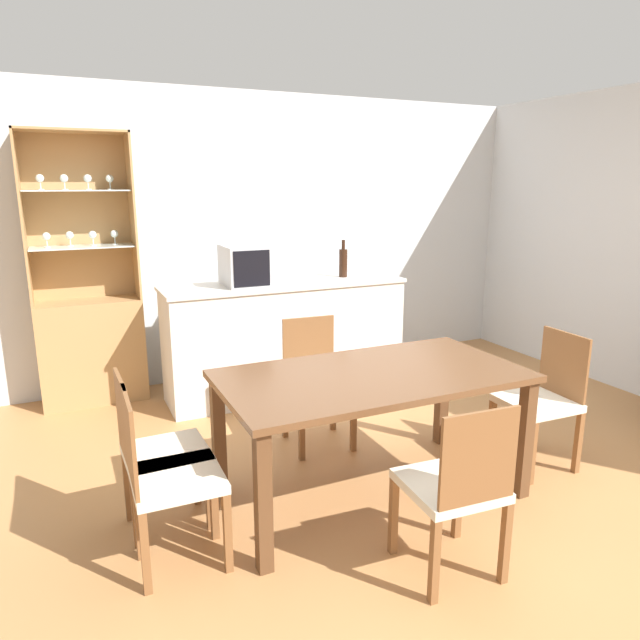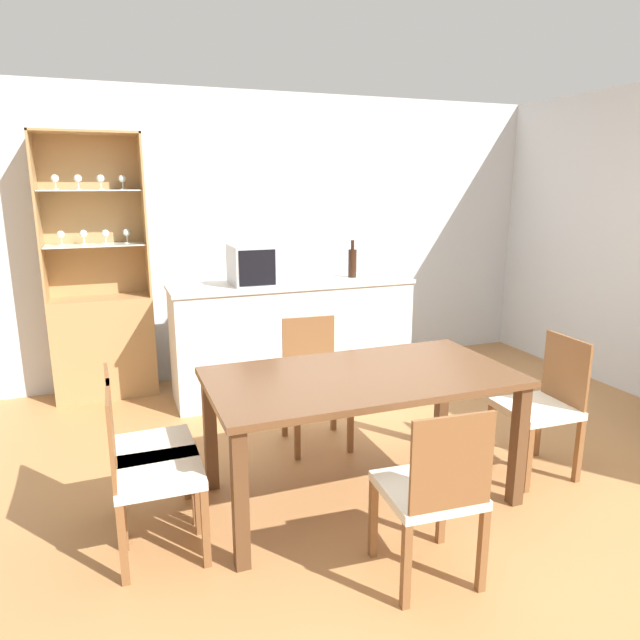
% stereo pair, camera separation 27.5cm
% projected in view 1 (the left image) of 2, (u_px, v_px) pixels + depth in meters
% --- Properties ---
extents(ground_plane, '(18.00, 18.00, 0.00)m').
position_uv_depth(ground_plane, '(432.00, 497.00, 3.29)').
color(ground_plane, '#B27A47').
extents(wall_back, '(6.80, 0.06, 2.55)m').
position_uv_depth(wall_back, '(271.00, 237.00, 5.31)').
color(wall_back, silver).
rests_on(wall_back, ground_plane).
extents(kitchen_counter, '(2.03, 0.55, 0.96)m').
position_uv_depth(kitchen_counter, '(286.00, 338.00, 4.84)').
color(kitchen_counter, silver).
rests_on(kitchen_counter, ground_plane).
extents(display_cabinet, '(0.81, 0.35, 2.15)m').
position_uv_depth(display_cabinet, '(90.00, 329.00, 4.63)').
color(display_cabinet, tan).
rests_on(display_cabinet, ground_plane).
extents(dining_table, '(1.68, 0.89, 0.74)m').
position_uv_depth(dining_table, '(372.00, 388.00, 3.18)').
color(dining_table, brown).
rests_on(dining_table, ground_plane).
extents(dining_chair_side_left_far, '(0.42, 0.42, 0.86)m').
position_uv_depth(dining_chair_side_left_far, '(158.00, 453.00, 2.87)').
color(dining_chair_side_left_far, beige).
rests_on(dining_chair_side_left_far, ground_plane).
extents(dining_chair_side_left_near, '(0.41, 0.41, 0.86)m').
position_uv_depth(dining_chair_side_left_near, '(167.00, 477.00, 2.64)').
color(dining_chair_side_left_near, beige).
rests_on(dining_chair_side_left_near, ground_plane).
extents(dining_chair_side_right_near, '(0.42, 0.42, 0.86)m').
position_uv_depth(dining_chair_side_right_near, '(542.00, 400.00, 3.58)').
color(dining_chair_side_right_near, beige).
rests_on(dining_chair_side_right_near, ground_plane).
extents(dining_chair_head_far, '(0.43, 0.43, 0.86)m').
position_uv_depth(dining_chair_head_far, '(316.00, 382.00, 3.90)').
color(dining_chair_head_far, beige).
rests_on(dining_chair_head_far, ground_plane).
extents(dining_chair_head_near, '(0.43, 0.43, 0.86)m').
position_uv_depth(dining_chair_head_near, '(455.00, 487.00, 2.55)').
color(dining_chair_head_near, beige).
rests_on(dining_chair_head_near, ground_plane).
extents(microwave, '(0.46, 0.39, 0.32)m').
position_uv_depth(microwave, '(252.00, 265.00, 4.58)').
color(microwave, '#B7BABF').
rests_on(microwave, kitchen_counter).
extents(wine_bottle, '(0.07, 0.07, 0.32)m').
position_uv_depth(wine_bottle, '(343.00, 262.00, 4.96)').
color(wine_bottle, black).
rests_on(wine_bottle, kitchen_counter).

